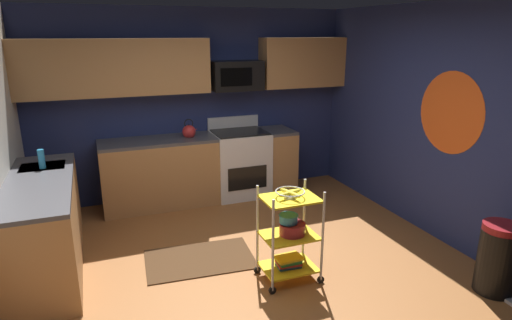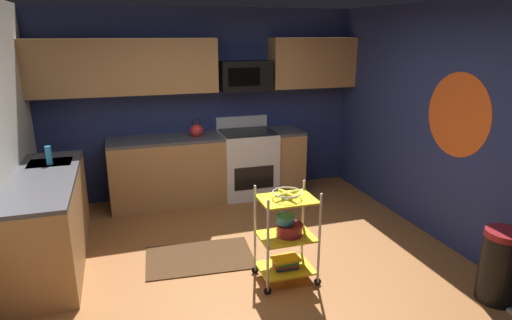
{
  "view_description": "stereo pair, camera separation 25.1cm",
  "coord_description": "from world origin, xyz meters",
  "px_view_note": "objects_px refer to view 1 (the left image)",
  "views": [
    {
      "loc": [
        -1.37,
        -3.52,
        2.27
      ],
      "look_at": [
        0.12,
        0.34,
        1.05
      ],
      "focal_mm": 30.43,
      "sensor_mm": 36.0,
      "label": 1
    },
    {
      "loc": [
        -1.13,
        -3.61,
        2.27
      ],
      "look_at": [
        0.12,
        0.34,
        1.05
      ],
      "focal_mm": 30.43,
      "sensor_mm": 36.0,
      "label": 2
    }
  ],
  "objects_px": {
    "dish_soap_bottle": "(41,159)",
    "mixing_bowl_small": "(288,218)",
    "mixing_bowl_large": "(292,228)",
    "rolling_cart": "(289,235)",
    "book_stack": "(288,261)",
    "fruit_bowl": "(290,193)",
    "trash_can": "(498,259)",
    "kettle": "(189,131)",
    "oven_range": "(240,163)",
    "microwave": "(236,76)"
  },
  "relations": [
    {
      "from": "book_stack",
      "to": "trash_can",
      "type": "distance_m",
      "value": 1.87
    },
    {
      "from": "rolling_cart",
      "to": "book_stack",
      "type": "xyz_separation_m",
      "value": [
        -0.0,
        0.0,
        -0.27
      ]
    },
    {
      "from": "oven_range",
      "to": "kettle",
      "type": "bearing_deg",
      "value": -179.69
    },
    {
      "from": "rolling_cart",
      "to": "dish_soap_bottle",
      "type": "relative_size",
      "value": 4.57
    },
    {
      "from": "microwave",
      "to": "mixing_bowl_small",
      "type": "bearing_deg",
      "value": -97.35
    },
    {
      "from": "rolling_cart",
      "to": "trash_can",
      "type": "height_order",
      "value": "rolling_cart"
    },
    {
      "from": "trash_can",
      "to": "book_stack",
      "type": "bearing_deg",
      "value": 152.39
    },
    {
      "from": "dish_soap_bottle",
      "to": "trash_can",
      "type": "height_order",
      "value": "dish_soap_bottle"
    },
    {
      "from": "kettle",
      "to": "microwave",
      "type": "bearing_deg",
      "value": 8.65
    },
    {
      "from": "book_stack",
      "to": "dish_soap_bottle",
      "type": "height_order",
      "value": "dish_soap_bottle"
    },
    {
      "from": "kettle",
      "to": "trash_can",
      "type": "bearing_deg",
      "value": -56.95
    },
    {
      "from": "book_stack",
      "to": "trash_can",
      "type": "bearing_deg",
      "value": -27.61
    },
    {
      "from": "microwave",
      "to": "trash_can",
      "type": "xyz_separation_m",
      "value": [
        1.35,
        -3.28,
        -1.37
      ]
    },
    {
      "from": "mixing_bowl_small",
      "to": "book_stack",
      "type": "xyz_separation_m",
      "value": [
        0.0,
        -0.02,
        -0.44
      ]
    },
    {
      "from": "mixing_bowl_large",
      "to": "book_stack",
      "type": "height_order",
      "value": "mixing_bowl_large"
    },
    {
      "from": "rolling_cart",
      "to": "mixing_bowl_small",
      "type": "bearing_deg",
      "value": 96.15
    },
    {
      "from": "fruit_bowl",
      "to": "trash_can",
      "type": "xyz_separation_m",
      "value": [
        1.65,
        -0.87,
        -0.55
      ]
    },
    {
      "from": "mixing_bowl_small",
      "to": "trash_can",
      "type": "bearing_deg",
      "value": -28.06
    },
    {
      "from": "oven_range",
      "to": "mixing_bowl_large",
      "type": "height_order",
      "value": "oven_range"
    },
    {
      "from": "mixing_bowl_small",
      "to": "oven_range",
      "type": "bearing_deg",
      "value": 82.31
    },
    {
      "from": "microwave",
      "to": "book_stack",
      "type": "xyz_separation_m",
      "value": [
        -0.31,
        -2.41,
        -1.52
      ]
    },
    {
      "from": "mixing_bowl_large",
      "to": "kettle",
      "type": "distance_m",
      "value": 2.39
    },
    {
      "from": "oven_range",
      "to": "trash_can",
      "type": "height_order",
      "value": "oven_range"
    },
    {
      "from": "dish_soap_bottle",
      "to": "trash_can",
      "type": "xyz_separation_m",
      "value": [
        3.79,
        -2.33,
        -0.69
      ]
    },
    {
      "from": "microwave",
      "to": "fruit_bowl",
      "type": "relative_size",
      "value": 2.57
    },
    {
      "from": "book_stack",
      "to": "trash_can",
      "type": "xyz_separation_m",
      "value": [
        1.65,
        -0.87,
        0.15
      ]
    },
    {
      "from": "book_stack",
      "to": "rolling_cart",
      "type": "bearing_deg",
      "value": -45.0
    },
    {
      "from": "rolling_cart",
      "to": "trash_can",
      "type": "xyz_separation_m",
      "value": [
        1.65,
        -0.87,
        -0.12
      ]
    },
    {
      "from": "microwave",
      "to": "oven_range",
      "type": "bearing_deg",
      "value": -89.74
    },
    {
      "from": "rolling_cart",
      "to": "fruit_bowl",
      "type": "xyz_separation_m",
      "value": [
        -0.0,
        0.0,
        0.42
      ]
    },
    {
      "from": "fruit_bowl",
      "to": "mixing_bowl_small",
      "type": "relative_size",
      "value": 1.49
    },
    {
      "from": "fruit_bowl",
      "to": "mixing_bowl_large",
      "type": "relative_size",
      "value": 1.08
    },
    {
      "from": "dish_soap_bottle",
      "to": "mixing_bowl_small",
      "type": "bearing_deg",
      "value": -34.2
    },
    {
      "from": "mixing_bowl_large",
      "to": "dish_soap_bottle",
      "type": "bearing_deg",
      "value": 145.87
    },
    {
      "from": "rolling_cart",
      "to": "fruit_bowl",
      "type": "bearing_deg",
      "value": 135.0
    },
    {
      "from": "mixing_bowl_large",
      "to": "dish_soap_bottle",
      "type": "distance_m",
      "value": 2.66
    },
    {
      "from": "rolling_cart",
      "to": "dish_soap_bottle",
      "type": "height_order",
      "value": "dish_soap_bottle"
    },
    {
      "from": "book_stack",
      "to": "dish_soap_bottle",
      "type": "xyz_separation_m",
      "value": [
        -2.14,
        1.47,
        0.84
      ]
    },
    {
      "from": "rolling_cart",
      "to": "mixing_bowl_small",
      "type": "xyz_separation_m",
      "value": [
        -0.0,
        0.02,
        0.17
      ]
    },
    {
      "from": "rolling_cart",
      "to": "kettle",
      "type": "xyz_separation_m",
      "value": [
        -0.41,
        2.3,
        0.54
      ]
    },
    {
      "from": "book_stack",
      "to": "kettle",
      "type": "bearing_deg",
      "value": 100.01
    },
    {
      "from": "oven_range",
      "to": "dish_soap_bottle",
      "type": "bearing_deg",
      "value": -161.06
    },
    {
      "from": "mixing_bowl_large",
      "to": "dish_soap_bottle",
      "type": "xyz_separation_m",
      "value": [
        -2.17,
        1.47,
        0.5
      ]
    },
    {
      "from": "rolling_cart",
      "to": "mixing_bowl_large",
      "type": "xyz_separation_m",
      "value": [
        0.03,
        0.0,
        0.07
      ]
    },
    {
      "from": "microwave",
      "to": "kettle",
      "type": "relative_size",
      "value": 2.65
    },
    {
      "from": "microwave",
      "to": "dish_soap_bottle",
      "type": "relative_size",
      "value": 3.5
    },
    {
      "from": "mixing_bowl_large",
      "to": "book_stack",
      "type": "xyz_separation_m",
      "value": [
        -0.03,
        0.0,
        -0.34
      ]
    },
    {
      "from": "oven_range",
      "to": "kettle",
      "type": "xyz_separation_m",
      "value": [
        -0.71,
        -0.0,
        0.52
      ]
    },
    {
      "from": "kettle",
      "to": "rolling_cart",
      "type": "bearing_deg",
      "value": -79.99
    },
    {
      "from": "mixing_bowl_small",
      "to": "book_stack",
      "type": "distance_m",
      "value": 0.44
    }
  ]
}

